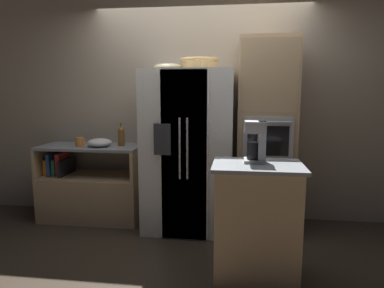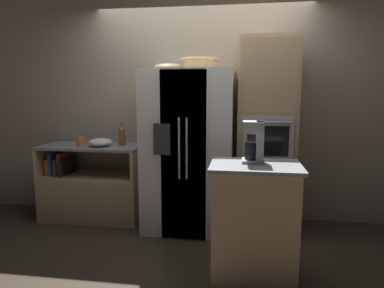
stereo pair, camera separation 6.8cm
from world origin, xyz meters
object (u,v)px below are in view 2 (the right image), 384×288
Objects in this scene: wall_oven at (266,136)px; mug at (81,142)px; wicker_basket at (200,64)px; bottle_tall at (122,135)px; fruit_bowl at (168,66)px; refrigerator at (189,151)px; coffee_maker at (255,140)px; mixing_bowl at (100,142)px.

wall_oven is 2.12m from mug.
bottle_tall is (-0.93, 0.14, -0.80)m from wicker_basket.
fruit_bowl reaches higher than bottle_tall.
mug is (-1.29, 0.02, 0.07)m from refrigerator.
refrigerator reaches higher than bottle_tall.
refrigerator is 0.95m from wicker_basket.
fruit_bowl reaches higher than coffee_maker.
coffee_maker is at bearing -26.00° from mug.
wall_oven reaches higher than refrigerator.
refrigerator is 6.36× the size of mixing_bowl.
wicker_basket is at bearing 9.82° from fruit_bowl.
fruit_bowl is at bearing -162.55° from refrigerator.
wicker_basket reaches higher than coffee_maker.
bottle_tall is (-1.65, 0.06, -0.03)m from wall_oven.
coffee_maker is at bearing -58.42° from wicker_basket.
mug is (-2.11, -0.05, -0.10)m from wall_oven.
wall_oven is 7.11× the size of fruit_bowl.
wall_oven is 6.25× the size of coffee_maker.
fruit_bowl is 1.09× the size of bottle_tall.
mixing_bowl is (-0.23, -0.09, -0.07)m from bottle_tall.
refrigerator is 1.19m from coffee_maker.
mug is at bearing 179.03° from refrigerator.
wall_oven reaches higher than coffee_maker.
refrigerator is 13.62× the size of mug.
refrigerator reaches higher than mug.
mixing_bowl is at bearing 150.59° from coffee_maker.
bottle_tall is (-0.82, 0.13, 0.14)m from refrigerator.
fruit_bowl reaches higher than mug.
wall_oven is 7.53× the size of mixing_bowl.
mug is at bearing 154.00° from coffee_maker.
bottle_tall is at bearing 161.67° from fruit_bowl.
mug is 0.23m from mixing_bowl.
wicker_basket is at bearing -2.48° from mixing_bowl.
mixing_bowl is at bearing 172.69° from fruit_bowl.
wall_oven is 1.88m from mixing_bowl.
fruit_bowl is 1.00m from bottle_tall.
mixing_bowl is at bearing -157.97° from bottle_tall.
refrigerator reaches higher than mixing_bowl.
wall_oven is 1.65m from bottle_tall.
fruit_bowl is 0.88× the size of coffee_maker.
wicker_basket reaches higher than mug.
coffee_maker is (0.90, -0.87, -0.65)m from fruit_bowl.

